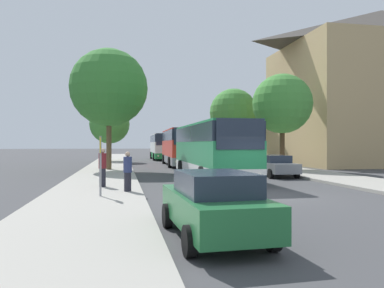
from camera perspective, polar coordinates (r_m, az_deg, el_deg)
ground_plane at (r=16.04m, az=11.03°, el=-7.73°), size 300.00×300.00×0.00m
sidewalk_left at (r=14.96m, az=-15.02°, el=-8.01°), size 4.00×120.00×0.15m
building_right_background at (r=44.62m, az=26.90°, el=7.72°), size 20.43×13.28×16.25m
bus_front at (r=23.11m, az=2.86°, el=-0.86°), size 2.91×11.92×3.37m
bus_middle at (r=37.09m, az=-2.04°, el=-0.38°), size 2.98×11.63×3.55m
bus_rear at (r=51.14m, az=-4.64°, el=-0.31°), size 2.93×10.30×3.46m
parked_car_left_curb at (r=8.68m, az=3.34°, el=-9.07°), size 2.05×4.26×1.53m
parked_car_right_near at (r=25.24m, az=12.63°, el=-3.20°), size 2.03×4.29×1.41m
parked_car_right_far at (r=37.95m, az=4.26°, el=-2.04°), size 2.08×4.64×1.49m
bus_stop_sign at (r=14.82m, az=-13.78°, el=-2.19°), size 0.08×0.45×2.31m
pedestrian_waiting_near at (r=18.09m, az=-13.48°, el=-3.46°), size 0.36×0.36×1.80m
pedestrian_waiting_far at (r=16.13m, az=-9.78°, el=-4.13°), size 0.36×0.36×1.68m
tree_left_near at (r=30.46m, az=-12.55°, el=8.37°), size 6.09×6.09×9.49m
tree_left_far at (r=45.18m, az=-12.45°, el=3.01°), size 4.68×4.68×6.71m
tree_right_near at (r=45.11m, az=6.33°, el=4.79°), size 5.68×5.68×8.60m
tree_right_mid at (r=31.06m, az=13.58°, el=5.96°), size 4.79×4.79×7.63m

